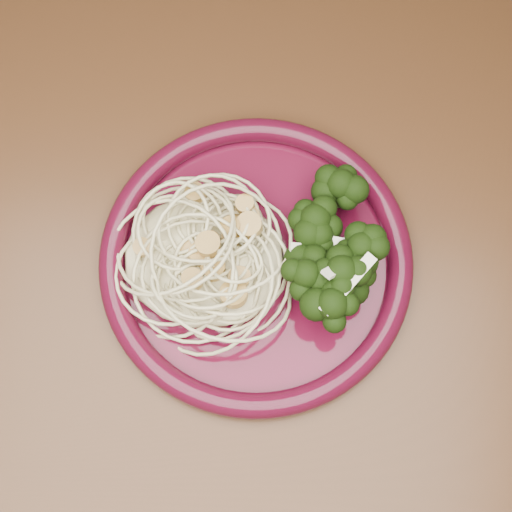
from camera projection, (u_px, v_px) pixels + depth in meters
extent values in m
plane|color=#54371C|center=(191.00, 403.00, 1.32)|extent=(3.50, 3.50, 0.00)
cube|color=#472814|center=(119.00, 305.00, 0.63)|extent=(1.20, 0.80, 0.04)
cylinder|color=#44091B|center=(256.00, 262.00, 0.61)|extent=(0.29, 0.29, 0.01)
torus|color=#44091B|center=(256.00, 259.00, 0.61)|extent=(0.30, 0.30, 0.02)
ellipsoid|color=beige|center=(203.00, 256.00, 0.60)|extent=(0.15, 0.14, 0.03)
ellipsoid|color=black|center=(321.00, 251.00, 0.59)|extent=(0.11, 0.16, 0.05)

